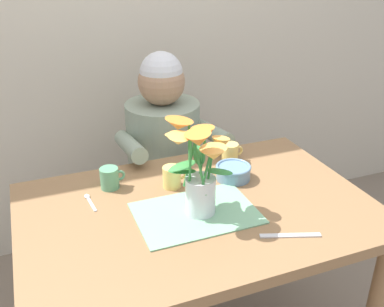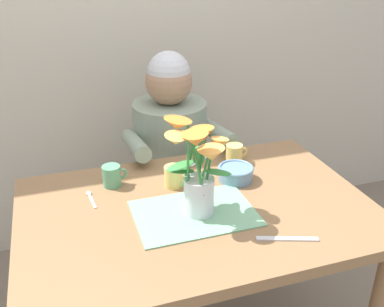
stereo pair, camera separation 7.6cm
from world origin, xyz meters
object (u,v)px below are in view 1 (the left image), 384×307
at_px(dinner_knife, 290,235).
at_px(ceramic_mug, 230,153).
at_px(ceramic_bowl, 233,172).
at_px(coffee_cup, 110,178).
at_px(seated_person, 164,170).
at_px(tea_cup, 172,177).
at_px(flower_vase, 198,165).

distance_m(dinner_knife, ceramic_mug, 0.53).
distance_m(ceramic_bowl, coffee_cup, 0.46).
relative_size(seated_person, ceramic_mug, 12.20).
xyz_separation_m(tea_cup, coffee_cup, (-0.22, 0.07, 0.00)).
height_order(seated_person, ceramic_bowl, seated_person).
distance_m(seated_person, coffee_cup, 0.55).
relative_size(seated_person, dinner_knife, 5.97).
bearing_deg(ceramic_bowl, dinner_knife, -89.66).
xyz_separation_m(dinner_knife, coffee_cup, (-0.45, 0.50, 0.04)).
bearing_deg(tea_cup, flower_vase, -83.82).
relative_size(dinner_knife, ceramic_mug, 2.04).
bearing_deg(ceramic_mug, coffee_cup, -176.57).
height_order(seated_person, coffee_cup, seated_person).
height_order(dinner_knife, ceramic_mug, ceramic_mug).
height_order(ceramic_bowl, ceramic_mug, ceramic_mug).
distance_m(ceramic_mug, tea_cup, 0.31).
height_order(dinner_knife, coffee_cup, coffee_cup).
distance_m(flower_vase, dinner_knife, 0.36).
bearing_deg(ceramic_mug, tea_cup, -159.98).
height_order(ceramic_mug, coffee_cup, same).
relative_size(ceramic_mug, tea_cup, 1.00).
height_order(flower_vase, dinner_knife, flower_vase).
bearing_deg(ceramic_bowl, seated_person, 104.26).
xyz_separation_m(seated_person, ceramic_mug, (0.17, -0.35, 0.22)).
height_order(flower_vase, tea_cup, flower_vase).
height_order(ceramic_bowl, tea_cup, tea_cup).
distance_m(ceramic_bowl, ceramic_mug, 0.14).
xyz_separation_m(seated_person, tea_cup, (-0.11, -0.45, 0.22)).
bearing_deg(dinner_knife, tea_cup, 138.93).
xyz_separation_m(flower_vase, coffee_cup, (-0.24, 0.27, -0.14)).
bearing_deg(flower_vase, ceramic_mug, 48.63).
relative_size(dinner_knife, tea_cup, 2.04).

